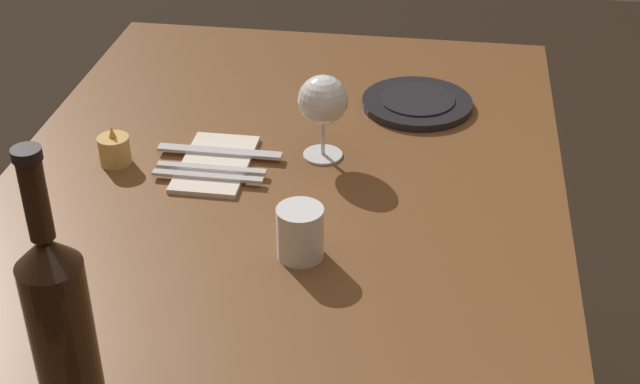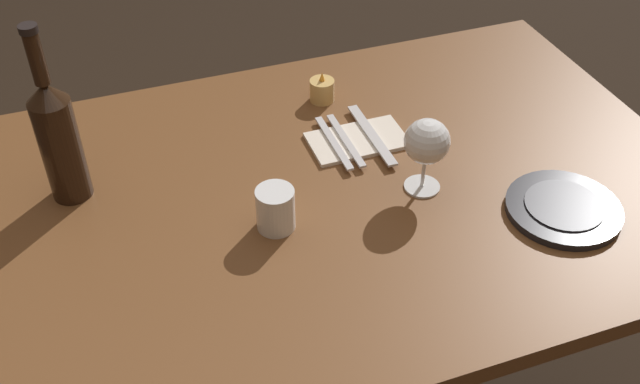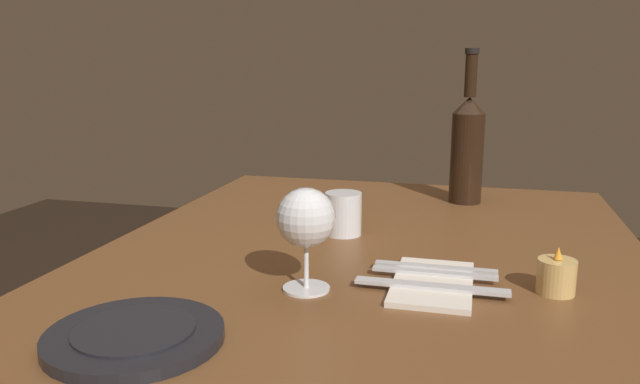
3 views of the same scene
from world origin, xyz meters
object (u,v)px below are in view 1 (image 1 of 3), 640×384
object	(u,v)px
votive_candle	(115,151)
dinner_plate	(417,103)
fork_outer	(208,176)
table_knife	(220,151)
wine_glass_left	(323,102)
folded_napkin	(215,164)
water_tumbler	(300,235)
wine_bottle	(59,318)
fork_inner	(211,168)

from	to	relation	value
votive_candle	dinner_plate	size ratio (longest dim) A/B	0.33
fork_outer	table_knife	xyz separation A→B (m)	(0.08, 0.00, 0.00)
wine_glass_left	folded_napkin	distance (m)	0.20
water_tumbler	table_knife	distance (m)	0.31
water_tumbler	dinner_plate	world-z (taller)	water_tumbler
folded_napkin	table_knife	xyz separation A→B (m)	(0.03, 0.00, 0.01)
wine_bottle	dinner_plate	bearing A→B (deg)	-23.10
wine_bottle	fork_outer	world-z (taller)	wine_bottle
wine_bottle	fork_inner	xyz separation A→B (m)	(0.52, -0.03, -0.12)
table_knife	fork_inner	bearing A→B (deg)	-180.00
fork_inner	wine_bottle	bearing A→B (deg)	176.78
wine_bottle	water_tumbler	xyz separation A→B (m)	(0.32, -0.21, -0.09)
folded_napkin	water_tumbler	bearing A→B (deg)	-141.26
water_tumbler	table_knife	size ratio (longest dim) A/B	0.37
fork_outer	table_knife	world-z (taller)	same
votive_candle	fork_outer	size ratio (longest dim) A/B	0.37
wine_glass_left	dinner_plate	size ratio (longest dim) A/B	0.72
wine_bottle	fork_inner	size ratio (longest dim) A/B	1.87
dinner_plate	table_knife	distance (m)	0.39
wine_bottle	fork_inner	distance (m)	0.53
folded_napkin	table_knife	size ratio (longest dim) A/B	0.91
table_knife	votive_candle	bearing A→B (deg)	105.13
fork_inner	fork_outer	bearing A→B (deg)	180.00
fork_inner	table_knife	distance (m)	0.05
wine_bottle	water_tumbler	bearing A→B (deg)	-33.03
wine_glass_left	fork_outer	bearing A→B (deg)	122.66
wine_glass_left	folded_napkin	size ratio (longest dim) A/B	0.76
votive_candle	dinner_plate	xyz separation A→B (m)	(0.28, -0.48, -0.02)
dinner_plate	table_knife	xyz separation A→B (m)	(-0.23, 0.31, 0.00)
water_tumbler	dinner_plate	xyz separation A→B (m)	(0.49, -0.14, -0.03)
wine_glass_left	wine_bottle	distance (m)	0.63
dinner_plate	fork_outer	world-z (taller)	dinner_plate
wine_bottle	votive_candle	xyz separation A→B (m)	(0.53, 0.14, -0.10)
water_tumbler	fork_inner	bearing A→B (deg)	42.10
wine_bottle	dinner_plate	world-z (taller)	wine_bottle
wine_bottle	votive_candle	world-z (taller)	wine_bottle
wine_glass_left	fork_outer	world-z (taller)	wine_glass_left
wine_glass_left	fork_inner	bearing A→B (deg)	116.27
wine_bottle	water_tumbler	distance (m)	0.39
folded_napkin	table_knife	bearing A→B (deg)	0.00
votive_candle	table_knife	bearing A→B (deg)	-74.87
wine_glass_left	votive_candle	world-z (taller)	wine_glass_left
water_tumbler	folded_napkin	distance (m)	0.29
fork_outer	water_tumbler	bearing A→B (deg)	-134.03
dinner_plate	folded_napkin	distance (m)	0.41
fork_inner	fork_outer	size ratio (longest dim) A/B	1.00
water_tumbler	dinner_plate	size ratio (longest dim) A/B	0.39
wine_bottle	table_knife	bearing A→B (deg)	-2.91
wine_glass_left	votive_candle	size ratio (longest dim) A/B	2.16
wine_glass_left	fork_inner	size ratio (longest dim) A/B	0.80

